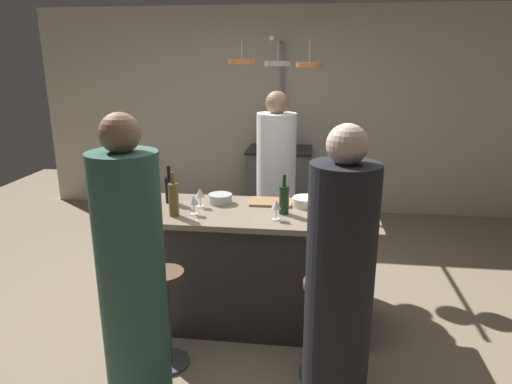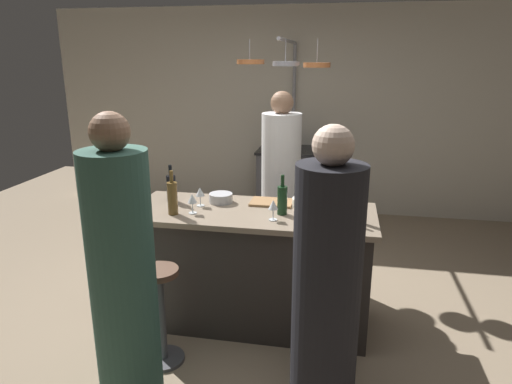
{
  "view_description": "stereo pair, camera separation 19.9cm",
  "coord_description": "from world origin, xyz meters",
  "px_view_note": "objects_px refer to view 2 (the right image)",
  "views": [
    {
      "loc": [
        0.43,
        -3.16,
        1.99
      ],
      "look_at": [
        0.0,
        0.15,
        1.0
      ],
      "focal_mm": 32.2,
      "sensor_mm": 36.0,
      "label": 1
    },
    {
      "loc": [
        0.62,
        -3.13,
        1.99
      ],
      "look_at": [
        0.0,
        0.15,
        1.0
      ],
      "focal_mm": 32.2,
      "sensor_mm": 36.0,
      "label": 2
    }
  ],
  "objects_px": {
    "cutting_board": "(272,202)",
    "mixing_bowl_blue": "(346,204)",
    "pepper_mill": "(359,208)",
    "wine_bottle_rose": "(317,201)",
    "stove_range": "(290,183)",
    "chef": "(281,191)",
    "wine_bottle_green": "(335,203)",
    "mixing_bowl_ceramic": "(306,203)",
    "mixing_bowl_steel": "(221,198)",
    "bar_stool_left": "(161,311)",
    "wine_bottle_dark": "(171,188)",
    "wine_bottle_red": "(282,199)",
    "wine_glass_near_right_guest": "(200,193)",
    "bar_stool_right": "(315,327)",
    "wine_glass_near_left_guest": "(273,206)",
    "guest_left": "(123,280)",
    "guest_right": "(326,297)",
    "wine_bottle_amber": "(172,197)",
    "wine_glass_by_chef": "(192,199)"
  },
  "relations": [
    {
      "from": "stove_range",
      "to": "chef",
      "type": "distance_m",
      "value": 1.56
    },
    {
      "from": "wine_glass_near_right_guest",
      "to": "mixing_bowl_steel",
      "type": "relative_size",
      "value": 0.8
    },
    {
      "from": "pepper_mill",
      "to": "wine_bottle_rose",
      "type": "relative_size",
      "value": 0.63
    },
    {
      "from": "bar_stool_right",
      "to": "guest_right",
      "type": "distance_m",
      "value": 0.54
    },
    {
      "from": "stove_range",
      "to": "pepper_mill",
      "type": "bearing_deg",
      "value": -73.45
    },
    {
      "from": "wine_bottle_dark",
      "to": "pepper_mill",
      "type": "bearing_deg",
      "value": -9.07
    },
    {
      "from": "bar_stool_right",
      "to": "guest_left",
      "type": "bearing_deg",
      "value": -159.43
    },
    {
      "from": "wine_glass_near_left_guest",
      "to": "wine_glass_by_chef",
      "type": "bearing_deg",
      "value": 176.75
    },
    {
      "from": "guest_right",
      "to": "wine_bottle_green",
      "type": "relative_size",
      "value": 5.47
    },
    {
      "from": "stove_range",
      "to": "wine_bottle_amber",
      "type": "distance_m",
      "value": 2.75
    },
    {
      "from": "wine_glass_by_chef",
      "to": "mixing_bowl_steel",
      "type": "xyz_separation_m",
      "value": [
        0.13,
        0.29,
        -0.07
      ]
    },
    {
      "from": "cutting_board",
      "to": "wine_glass_near_right_guest",
      "type": "relative_size",
      "value": 2.19
    },
    {
      "from": "wine_glass_by_chef",
      "to": "mixing_bowl_steel",
      "type": "distance_m",
      "value": 0.33
    },
    {
      "from": "bar_stool_right",
      "to": "wine_glass_near_left_guest",
      "type": "relative_size",
      "value": 4.66
    },
    {
      "from": "guest_left",
      "to": "wine_bottle_dark",
      "type": "distance_m",
      "value": 1.16
    },
    {
      "from": "guest_right",
      "to": "wine_glass_near_left_guest",
      "type": "distance_m",
      "value": 0.92
    },
    {
      "from": "bar_stool_right",
      "to": "mixing_bowl_steel",
      "type": "bearing_deg",
      "value": 135.91
    },
    {
      "from": "wine_bottle_amber",
      "to": "wine_bottle_dark",
      "type": "bearing_deg",
      "value": 112.62
    },
    {
      "from": "wine_bottle_green",
      "to": "mixing_bowl_ceramic",
      "type": "relative_size",
      "value": 1.47
    },
    {
      "from": "guest_left",
      "to": "pepper_mill",
      "type": "bearing_deg",
      "value": 34.94
    },
    {
      "from": "wine_glass_near_right_guest",
      "to": "mixing_bowl_blue",
      "type": "distance_m",
      "value": 1.1
    },
    {
      "from": "wine_glass_by_chef",
      "to": "wine_bottle_red",
      "type": "bearing_deg",
      "value": 9.37
    },
    {
      "from": "bar_stool_left",
      "to": "wine_bottle_dark",
      "type": "relative_size",
      "value": 2.35
    },
    {
      "from": "wine_bottle_rose",
      "to": "wine_bottle_red",
      "type": "height_order",
      "value": "wine_bottle_rose"
    },
    {
      "from": "wine_bottle_rose",
      "to": "mixing_bowl_steel",
      "type": "distance_m",
      "value": 0.8
    },
    {
      "from": "wine_bottle_rose",
      "to": "guest_left",
      "type": "bearing_deg",
      "value": -137.57
    },
    {
      "from": "wine_bottle_dark",
      "to": "guest_right",
      "type": "bearing_deg",
      "value": -40.88
    },
    {
      "from": "chef",
      "to": "wine_glass_by_chef",
      "type": "bearing_deg",
      "value": -114.94
    },
    {
      "from": "wine_bottle_rose",
      "to": "mixing_bowl_steel",
      "type": "relative_size",
      "value": 1.83
    },
    {
      "from": "wine_bottle_dark",
      "to": "mixing_bowl_ceramic",
      "type": "bearing_deg",
      "value": 2.55
    },
    {
      "from": "cutting_board",
      "to": "mixing_bowl_blue",
      "type": "relative_size",
      "value": 2.07
    },
    {
      "from": "wine_glass_near_left_guest",
      "to": "mixing_bowl_blue",
      "type": "bearing_deg",
      "value": 34.91
    },
    {
      "from": "wine_bottle_red",
      "to": "guest_right",
      "type": "bearing_deg",
      "value": -69.01
    },
    {
      "from": "bar_stool_right",
      "to": "mixing_bowl_ceramic",
      "type": "height_order",
      "value": "mixing_bowl_ceramic"
    },
    {
      "from": "bar_stool_right",
      "to": "wine_bottle_green",
      "type": "relative_size",
      "value": 2.21
    },
    {
      "from": "pepper_mill",
      "to": "mixing_bowl_ceramic",
      "type": "relative_size",
      "value": 1.0
    },
    {
      "from": "mixing_bowl_steel",
      "to": "mixing_bowl_blue",
      "type": "xyz_separation_m",
      "value": [
        0.96,
        0.02,
        0.0
      ]
    },
    {
      "from": "stove_range",
      "to": "wine_glass_near_left_guest",
      "type": "height_order",
      "value": "wine_glass_near_left_guest"
    },
    {
      "from": "stove_range",
      "to": "mixing_bowl_blue",
      "type": "relative_size",
      "value": 5.74
    },
    {
      "from": "chef",
      "to": "wine_bottle_amber",
      "type": "distance_m",
      "value": 1.3
    },
    {
      "from": "guest_left",
      "to": "pepper_mill",
      "type": "height_order",
      "value": "guest_left"
    },
    {
      "from": "chef",
      "to": "guest_left",
      "type": "xyz_separation_m",
      "value": [
        -0.62,
        -1.94,
        0.01
      ]
    },
    {
      "from": "wine_bottle_rose",
      "to": "chef",
      "type": "bearing_deg",
      "value": 110.61
    },
    {
      "from": "wine_bottle_red",
      "to": "wine_glass_near_left_guest",
      "type": "distance_m",
      "value": 0.15
    },
    {
      "from": "bar_stool_left",
      "to": "wine_glass_by_chef",
      "type": "relative_size",
      "value": 4.66
    },
    {
      "from": "guest_right",
      "to": "wine_bottle_green",
      "type": "xyz_separation_m",
      "value": [
        0.01,
        0.9,
        0.24
      ]
    },
    {
      "from": "wine_bottle_dark",
      "to": "bar_stool_right",
      "type": "bearing_deg",
      "value": -31.83
    },
    {
      "from": "bar_stool_right",
      "to": "cutting_board",
      "type": "relative_size",
      "value": 2.12
    },
    {
      "from": "wine_bottle_red",
      "to": "mixing_bowl_steel",
      "type": "bearing_deg",
      "value": 159.76
    },
    {
      "from": "cutting_board",
      "to": "wine_bottle_dark",
      "type": "distance_m",
      "value": 0.79
    }
  ]
}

